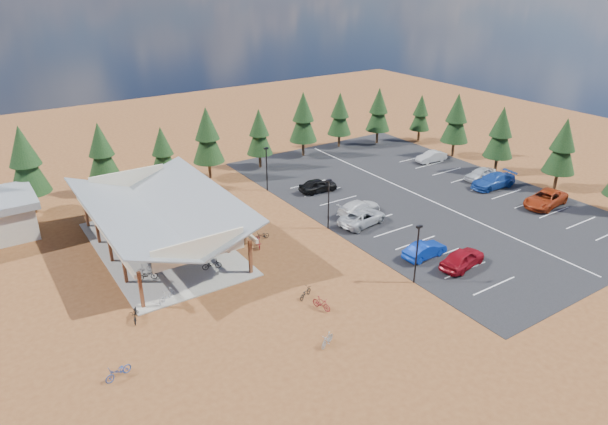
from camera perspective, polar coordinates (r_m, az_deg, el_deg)
The scene contains 47 objects.
ground at distance 49.36m, azimuth -0.82°, elevation -3.94°, with size 140.00×140.00×0.00m, color brown.
asphalt_lot at distance 62.21m, azimuth 12.15°, elevation 1.70°, with size 27.00×44.00×0.04m, color black.
concrete_pad at distance 51.29m, azimuth -14.61°, elevation -3.59°, with size 10.60×18.60×0.10m, color gray.
bike_pavilion at distance 49.69m, azimuth -15.06°, elevation 0.27°, with size 11.65×19.40×4.97m.
lamp_post_0 at distance 43.94m, azimuth 11.80°, elevation -3.91°, with size 0.50×0.25×5.14m.
lamp_post_1 at distance 52.11m, azimuth 2.61°, elevation 1.25°, with size 0.50×0.25×5.14m.
lamp_post_2 at distance 61.55m, azimuth -3.96°, elevation 4.91°, with size 0.50×0.25×5.14m.
trash_bin_0 at distance 50.53m, azimuth -6.38°, elevation -2.82°, with size 0.60×0.60×0.90m, color #432B18.
trash_bin_1 at distance 53.11m, azimuth -7.06°, elevation -1.45°, with size 0.60×0.60×0.90m, color #432B18.
pine_1 at distance 61.58m, azimuth -27.30°, elevation 4.89°, with size 4.01×4.01×9.33m.
pine_2 at distance 63.57m, azimuth -20.56°, elevation 6.04°, with size 3.58×3.58×8.33m.
pine_3 at distance 63.64m, azimuth -14.67°, elevation 6.25°, with size 3.15×3.15×7.34m.
pine_4 at distance 65.49m, azimuth -10.15°, elevation 7.99°, with size 3.78×3.78×8.80m.
pine_5 at distance 68.65m, azimuth -4.75°, elevation 8.42°, with size 3.28×3.28×7.64m.
pine_6 at distance 72.89m, azimuth -0.08°, elevation 9.99°, with size 3.74×3.74×8.72m.
pine_7 at distance 77.09m, azimuth 3.78°, elevation 10.31°, with size 3.35×3.35×7.80m.
pine_8 at distance 79.34m, azimuth 7.86°, elevation 10.66°, with size 3.47×3.47×8.08m.
pine_10 at distance 67.89m, azimuth 25.58°, elevation 6.31°, with size 3.59×3.59×8.35m.
pine_11 at distance 70.94m, azimuth 20.01°, elevation 7.91°, with size 3.56×3.56×8.30m.
pine_12 at distance 75.50m, azimuth 15.75°, elevation 9.52°, with size 3.68×3.68×8.57m.
pine_13 at distance 81.98m, azimuth 12.18°, elevation 10.23°, with size 2.92×2.92×6.80m.
bike_0 at distance 46.25m, azimuth -16.19°, elevation -6.35°, with size 0.58×1.66×0.87m, color black.
bike_1 at distance 47.29m, azimuth -16.43°, elevation -5.62°, with size 0.44×1.55×0.93m, color #95969C.
bike_2 at distance 52.14m, azimuth -17.48°, elevation -2.80°, with size 0.67×1.91×1.00m, color navy.
bike_3 at distance 57.18m, azimuth -18.93°, elevation -0.49°, with size 0.52×1.83×1.10m, color #972C12.
bike_4 at distance 46.61m, azimuth -9.68°, elevation -5.41°, with size 0.57×1.64×0.86m, color black.
bike_5 at distance 48.70m, azimuth -10.35°, elevation -3.93°, with size 0.51×1.81×1.09m, color #9DA0A6.
bike_6 at distance 51.27m, azimuth -13.75°, elevation -2.93°, with size 0.54×1.54×0.81m, color #21429B.
bike_7 at distance 58.08m, azimuth -15.58°, elevation 0.24°, with size 0.43×1.51×0.91m, color maroon.
bike_8 at distance 41.79m, azimuth -17.33°, elevation -10.14°, with size 0.67×1.92×1.01m, color black.
bike_9 at distance 43.21m, azimuth -14.24°, elevation -8.44°, with size 0.50×1.78×1.07m, color #999AA1.
bike_10 at distance 36.96m, azimuth -18.96°, elevation -15.57°, with size 0.63×1.81×0.95m, color navy.
bike_11 at distance 41.06m, azimuth 1.85°, elevation -9.53°, with size 0.48×1.70×1.02m, color maroon.
bike_12 at distance 42.42m, azimuth 0.14°, elevation -8.45°, with size 0.55×1.59×0.83m, color black.
bike_13 at distance 37.64m, azimuth 2.47°, elevation -13.21°, with size 0.44×1.54×0.93m, color gray.
bike_14 at distance 54.08m, azimuth -6.09°, elevation -0.92°, with size 0.58×1.66×0.87m, color navy.
bike_15 at distance 49.75m, azimuth -4.79°, elevation -3.13°, with size 0.48×1.71×1.03m, color maroon.
bike_16 at distance 51.14m, azimuth -4.44°, elevation -2.45°, with size 0.53×1.53×0.81m, color black.
car_0 at distance 48.14m, azimuth 16.34°, elevation -4.64°, with size 1.94×4.83×1.65m, color maroon.
car_1 at distance 48.90m, azimuth 12.59°, elevation -3.88°, with size 1.51×4.33×1.43m, color #092CA0.
car_2 at distance 54.13m, azimuth 6.17°, elevation -0.50°, with size 2.47×5.35×1.49m, color #ABAEB3.
car_3 at distance 56.41m, azimuth 5.83°, elevation 0.54°, with size 1.98×4.88×1.41m, color silver.
car_4 at distance 61.79m, azimuth 1.49°, elevation 2.89°, with size 1.79×4.45×1.52m, color black.
car_6 at distance 63.45m, azimuth 24.07°, elevation 1.32°, with size 2.67×5.80×1.61m, color #972D10.
car_7 at distance 66.65m, azimuth 19.30°, elevation 3.17°, with size 2.30×5.66×1.64m, color #1A4298.
car_8 at distance 68.74m, azimuth 18.06°, elevation 3.89°, with size 1.72×4.28×1.46m, color #B2B6BA.
car_9 at distance 73.53m, azimuth 13.26°, elevation 5.74°, with size 1.47×4.23×1.39m, color #B6B6B6.
Camera 1 is at (-23.32, -36.69, 23.39)m, focal length 32.00 mm.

